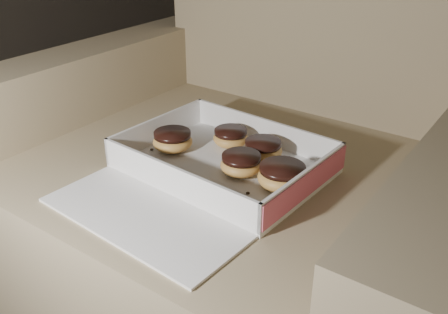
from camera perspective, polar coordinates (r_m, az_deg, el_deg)
floor at (r=1.56m, az=-3.57°, el=-8.74°), size 4.50×4.50×0.00m
armchair at (r=1.12m, az=2.70°, el=-4.88°), size 0.98×0.83×1.03m
bakery_box at (r=0.92m, az=-1.36°, el=-1.74°), size 0.38×0.44×0.06m
donut_a at (r=1.01m, az=-5.89°, el=1.90°), size 0.08×0.08×0.04m
donut_b at (r=1.02m, az=0.76°, el=2.30°), size 0.07×0.07×0.04m
donut_c at (r=0.92m, az=1.98°, el=-0.76°), size 0.08×0.08×0.04m
donut_d at (r=0.88m, az=6.66°, el=-2.18°), size 0.09×0.09×0.04m
donut_e at (r=0.97m, az=4.46°, el=0.88°), size 0.08×0.08×0.04m
crumb_a at (r=0.81m, az=5.33°, el=-6.39°), size 0.01×0.01×0.00m
crumb_b at (r=1.02m, az=-8.25°, el=0.87°), size 0.01×0.01×0.00m
crumb_c at (r=0.86m, az=2.74°, el=-4.14°), size 0.01×0.01×0.00m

